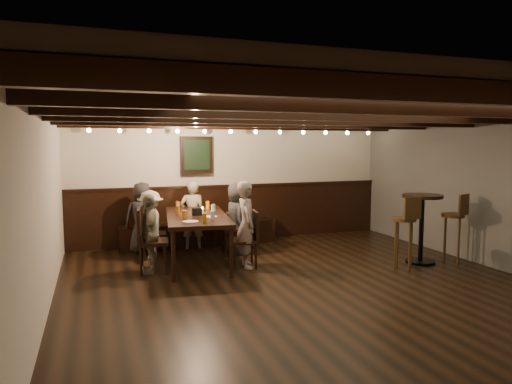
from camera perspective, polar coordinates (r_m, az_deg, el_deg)
name	(u,v)px	position (r m, az deg, el deg)	size (l,w,h in m)	color
room	(240,195)	(8.03, -2.04, -0.33)	(7.00, 7.00, 7.00)	black
dining_table	(197,219)	(7.58, -7.41, -3.33)	(1.24, 2.25, 0.80)	black
chair_left_near	(153,243)	(8.09, -12.74, -6.21)	(0.45, 0.45, 0.87)	black
chair_left_far	(152,253)	(7.20, -12.85, -7.44)	(0.51, 0.51, 0.99)	black
chair_right_near	(236,238)	(8.19, -2.57, -5.71)	(0.50, 0.50, 0.97)	black
chair_right_far	(245,250)	(7.32, -1.42, -7.27)	(0.46, 0.46, 0.90)	black
person_bench_left	(143,217)	(8.47, -13.99, -3.11)	(0.63, 0.41, 1.29)	#272629
person_bench_centre	(192,215)	(8.63, -7.97, -2.85)	(0.47, 0.31, 1.28)	gray
person_bench_right	(241,217)	(8.60, -1.89, -3.09)	(0.58, 0.45, 1.20)	#5A2D1F
person_left_near	(151,225)	(8.03, -13.02, -3.98)	(0.76, 0.44, 1.18)	#9C9484
person_left_far	(150,234)	(7.14, -13.14, -5.09)	(0.71, 0.29, 1.21)	gray
person_right_near	(237,218)	(8.13, -2.38, -3.32)	(0.63, 0.41, 1.29)	#2B2B2E
person_right_far	(247,224)	(7.25, -1.19, -4.07)	(0.50, 0.33, 1.38)	gray
pint_a	(178,205)	(8.24, -9.76, -1.67)	(0.07, 0.07, 0.14)	#BF7219
pint_b	(208,205)	(8.22, -6.05, -1.63)	(0.07, 0.07, 0.14)	#BF7219
pint_c	(178,210)	(7.64, -9.73, -2.26)	(0.07, 0.07, 0.14)	#BF7219
pint_d	(213,208)	(7.79, -5.34, -2.05)	(0.07, 0.07, 0.14)	silver
pint_e	(185,215)	(7.10, -8.91, -2.87)	(0.07, 0.07, 0.14)	#BF7219
pint_f	(213,215)	(7.04, -5.44, -2.91)	(0.07, 0.07, 0.14)	silver
pint_g	(204,218)	(6.78, -6.46, -3.27)	(0.07, 0.07, 0.14)	#BF7219
plate_near	(190,222)	(6.87, -8.20, -3.69)	(0.24, 0.24, 0.01)	white
plate_far	(210,217)	(7.29, -5.82, -3.10)	(0.24, 0.24, 0.01)	white
condiment_caddy	(197,212)	(7.51, -7.40, -2.44)	(0.15, 0.10, 0.12)	black
candle	(202,210)	(7.87, -6.73, -2.31)	(0.05, 0.05, 0.05)	beige
high_top_table	(422,218)	(7.97, 20.01, -3.10)	(0.64, 0.64, 1.14)	black
bar_stool_left	(404,242)	(7.55, 17.99, -5.97)	(0.36, 0.38, 1.16)	#352311
bar_stool_right	(452,237)	(8.23, 23.33, -5.19)	(0.40, 0.42, 1.16)	#352311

